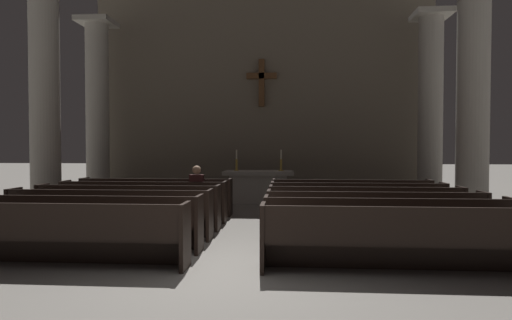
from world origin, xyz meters
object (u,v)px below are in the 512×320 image
Objects in this scene: pew_left_row_6 at (156,196)px; pew_right_row_1 at (403,239)px; pew_left_row_2 at (86,222)px; pew_left_row_3 at (110,214)px; pew_right_row_3 at (374,217)px; column_left_second at (45,103)px; candlestick_right at (281,164)px; pew_left_row_1 at (55,234)px; pew_right_row_5 at (357,203)px; column_right_second at (473,100)px; lone_worshipper at (198,192)px; pew_left_row_5 at (144,201)px; column_left_third at (98,113)px; pew_left_row_4 at (128,207)px; pew_right_row_6 at (351,198)px; column_right_third at (430,111)px; pew_right_row_4 at (365,209)px; candlestick_left at (237,164)px; altar at (259,186)px; pew_right_row_2 at (387,226)px.

pew_left_row_6 is 1.00× the size of pew_right_row_1.
pew_left_row_2 is 1.00× the size of pew_left_row_3.
pew_left_row_6 is at bearing 149.68° from pew_right_row_3.
candlestick_right is at bearing 25.21° from column_left_second.
pew_right_row_5 is (4.96, 3.87, 0.00)m from pew_left_row_1.
pew_left_row_3 is at bearing 180.00° from pew_right_row_3.
pew_left_row_6 is at bearing 178.37° from column_right_second.
pew_left_row_1 is 2.96× the size of lone_worshipper.
pew_left_row_3 is 1.00× the size of pew_left_row_5.
pew_left_row_2 is 1.00× the size of pew_left_row_5.
column_left_third is at bearing 112.86° from pew_left_row_2.
pew_left_row_4 is 5.32m from pew_right_row_6.
pew_left_row_2 is 0.66× the size of column_right_third.
column_left_third reaches higher than pew_left_row_2.
pew_right_row_3 is (4.96, 0.97, 0.00)m from pew_left_row_2.
column_right_third reaches higher than lone_worshipper.
candlestick_left is at bearing 125.02° from pew_right_row_4.
altar is 3.33× the size of candlestick_right.
pew_right_row_3 is (4.96, -0.97, 0.00)m from pew_left_row_4.
pew_left_row_6 is at bearing 4.48° from column_left_second.
column_right_third is (7.78, 4.76, 2.39)m from pew_left_row_4.
pew_right_row_4 is 4.93m from candlestick_right.
pew_right_row_5 is (0.00, 1.93, 0.00)m from pew_right_row_3.
column_left_second is (-7.78, -0.22, 2.39)m from pew_right_row_6.
lone_worshipper is at bearing 57.03° from pew_left_row_3.
pew_left_row_4 is 1.00× the size of pew_left_row_6.
candlestick_left is at bearing 68.59° from pew_left_row_4.
column_left_second is (-7.78, 3.65, 2.39)m from pew_right_row_2.
column_left_second is at bearing 167.59° from pew_right_row_4.
column_right_third is (2.82, 2.83, 2.39)m from pew_right_row_6.
pew_right_row_3 is 8.57m from column_left_second.
column_right_second reaches higher than pew_left_row_3.
pew_right_row_3 is 1.78× the size of altar.
pew_left_row_1 is 0.66× the size of column_right_third.
pew_right_row_1 is 1.78× the size of altar.
pew_left_row_1 is at bearing -103.45° from candlestick_left.
pew_right_row_2 is (0.00, 0.97, 0.00)m from pew_right_row_1.
pew_right_row_1 is at bearing -66.86° from candlestick_left.
column_right_third is 4.89m from candlestick_right.
lone_worshipper is (-3.68, 3.91, 0.22)m from pew_right_row_1.
pew_left_row_3 is 0.66× the size of column_right_second.
pew_right_row_4 is 8.32m from column_left_second.
column_left_third is (-7.78, 7.66, 2.39)m from pew_right_row_1.
candlestick_left reaches higher than pew_right_row_6.
pew_right_row_4 is at bearing 90.00° from pew_right_row_1.
pew_right_row_1 is 11.18m from column_left_third.
pew_right_row_3 is 5.83m from candlestick_right.
lone_worshipper is at bearing 179.39° from pew_right_row_5.
altar is 3.33× the size of candlestick_left.
pew_right_row_2 is 0.66× the size of column_left_second.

